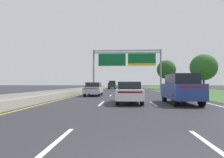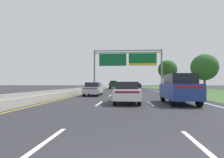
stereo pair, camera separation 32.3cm
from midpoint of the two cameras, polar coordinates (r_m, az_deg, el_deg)
name	(u,v)px [view 1 (the left image)]	position (r m, az deg, el deg)	size (l,w,h in m)	color
ground_plane	(126,91)	(37.83, 3.95, -3.58)	(220.00, 220.00, 0.00)	#2B2B30
lane_striping	(126,91)	(37.37, 3.95, -3.60)	(11.96, 106.00, 0.01)	white
grass_verge_right	(196,91)	(40.32, 24.22, -3.31)	(14.00, 110.00, 0.02)	#3D602D
median_barrier_concrete	(93,89)	(38.39, -5.97, -3.01)	(0.60, 110.00, 0.85)	#99968E
overhead_sign_gantry	(127,61)	(40.86, 4.35, 5.49)	(15.06, 0.42, 8.92)	gray
pickup_truck_darkgreen	(112,85)	(51.00, -0.13, -1.81)	(2.06, 5.42, 2.20)	#193D23
car_white_centre_lane_sedan	(129,92)	(13.76, 4.56, -4.01)	(1.86, 4.42, 1.57)	silver
car_blue_right_lane_suv	(181,88)	(14.10, 19.80, -2.73)	(1.91, 4.70, 2.11)	navy
car_silver_left_lane_sedan	(94,89)	(22.17, -6.08, -3.01)	(1.91, 4.43, 1.57)	#B2B5BA
car_black_right_lane_sedan	(137,85)	(58.98, 7.41, -1.99)	(1.95, 4.45, 1.57)	black
car_grey_centre_lane_sedan	(125,87)	(32.07, 3.61, -2.51)	(1.91, 4.44, 1.57)	slate
roadside_tree_mid	(203,67)	(36.02, 26.11, 3.24)	(4.56, 4.56, 6.55)	#4C3823
roadside_tree_far	(166,70)	(50.78, 16.20, 2.79)	(4.93, 4.93, 7.58)	#4C3823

